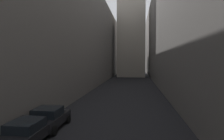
% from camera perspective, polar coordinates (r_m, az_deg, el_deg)
% --- Properties ---
extents(ground_plane, '(264.00, 264.00, 0.00)m').
position_cam_1_polar(ground_plane, '(39.02, 4.41, -4.49)').
color(ground_plane, black).
extents(building_block_left, '(10.70, 108.00, 18.68)m').
position_cam_1_polar(building_block_left, '(42.83, -10.25, 8.62)').
color(building_block_left, slate).
rests_on(building_block_left, ground).
extents(building_block_right, '(13.69, 108.00, 21.50)m').
position_cam_1_polar(building_block_right, '(42.47, 21.76, 10.45)').
color(building_block_right, slate).
rests_on(building_block_right, ground).
extents(parked_car_left_third, '(1.93, 4.16, 1.45)m').
position_cam_1_polar(parked_car_left_third, '(12.89, -22.74, -15.77)').
color(parked_car_left_third, black).
rests_on(parked_car_left_third, ground).
extents(parked_car_left_far, '(2.06, 3.93, 1.51)m').
position_cam_1_polar(parked_car_left_far, '(15.30, -17.36, -12.71)').
color(parked_car_left_far, black).
rests_on(parked_car_left_far, ground).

